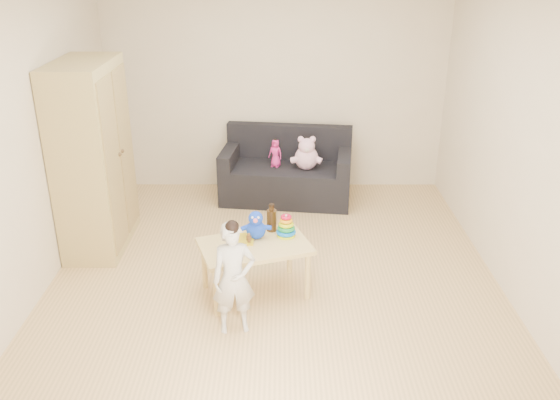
{
  "coord_description": "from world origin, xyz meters",
  "views": [
    {
      "loc": [
        0.06,
        -4.68,
        2.78
      ],
      "look_at": [
        0.05,
        0.25,
        0.65
      ],
      "focal_mm": 38.0,
      "sensor_mm": 36.0,
      "label": 1
    }
  ],
  "objects_px": {
    "wardrobe": "(93,158)",
    "play_table": "(255,269)",
    "sofa": "(286,182)",
    "toddler": "(234,280)"
  },
  "relations": [
    {
      "from": "sofa",
      "to": "play_table",
      "type": "xyz_separation_m",
      "value": [
        -0.28,
        -2.07,
        0.03
      ]
    },
    {
      "from": "wardrobe",
      "to": "toddler",
      "type": "relative_size",
      "value": 2.05
    },
    {
      "from": "sofa",
      "to": "toddler",
      "type": "relative_size",
      "value": 1.67
    },
    {
      "from": "wardrobe",
      "to": "toddler",
      "type": "distance_m",
      "value": 2.1
    },
    {
      "from": "toddler",
      "to": "play_table",
      "type": "bearing_deg",
      "value": 64.46
    },
    {
      "from": "sofa",
      "to": "play_table",
      "type": "relative_size",
      "value": 1.65
    },
    {
      "from": "wardrobe",
      "to": "play_table",
      "type": "distance_m",
      "value": 1.95
    },
    {
      "from": "wardrobe",
      "to": "play_table",
      "type": "bearing_deg",
      "value": -30.58
    },
    {
      "from": "wardrobe",
      "to": "sofa",
      "type": "relative_size",
      "value": 1.23
    },
    {
      "from": "sofa",
      "to": "toddler",
      "type": "height_order",
      "value": "toddler"
    }
  ]
}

